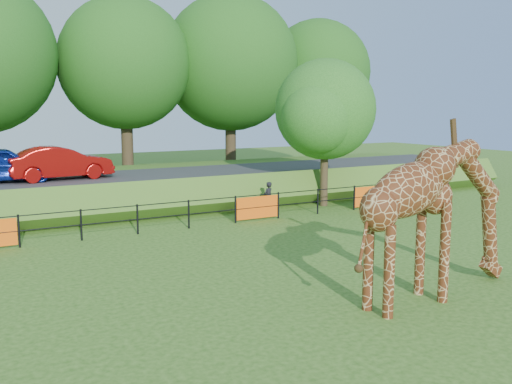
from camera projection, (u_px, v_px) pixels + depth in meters
ground at (311, 285)px, 14.77m from camera, size 90.00×90.00×0.00m
giraffe at (438, 220)px, 13.58m from camera, size 5.39×1.50×3.80m
perimeter_fence at (189, 214)px, 21.56m from camera, size 28.07×0.10×1.10m
embankment at (129, 188)px, 27.99m from camera, size 40.00×9.00×1.30m
road at (138, 176)px, 26.59m from camera, size 40.00×5.00×0.12m
car_blue at (1, 164)px, 23.94m from camera, size 4.55×2.03×1.52m
car_red at (60, 163)px, 24.89m from camera, size 4.54×1.93×1.46m
visitor at (268, 198)px, 24.62m from camera, size 0.59×0.49×1.38m
tree_east at (326, 113)px, 26.14m from camera, size 5.40×4.71×6.76m
bg_tree_line at (123, 62)px, 33.53m from camera, size 37.30×8.80×11.82m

